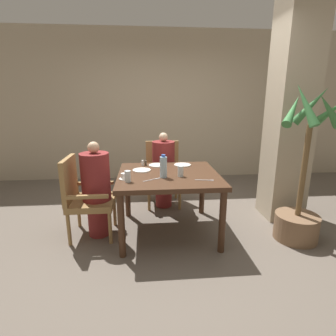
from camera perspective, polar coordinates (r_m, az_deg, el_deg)
The scene contains 20 objects.
ground_plane at distance 3.26m, azimuth 0.09°, elevation -13.54°, with size 16.00×16.00×0.00m, color #60564C.
wall_back at distance 5.19m, azimuth -2.24°, elevation 13.16°, with size 8.00×0.06×2.80m.
pillar_stone at distance 3.68m, azimuth 25.03°, elevation 10.34°, with size 0.47×0.47×2.70m.
dining_table at distance 3.01m, azimuth 0.09°, elevation -2.82°, with size 1.14×1.09×0.73m.
chair_left_side at distance 3.13m, azimuth -17.83°, elevation -5.58°, with size 0.50×0.50×0.93m.
diner_in_left_chair at distance 3.08m, azimuth -15.31°, elevation -4.38°, with size 0.32×0.32×1.10m.
chair_far_side at distance 3.95m, azimuth -1.12°, elevation -0.63°, with size 0.50×0.50×0.93m.
diner_in_far_chair at distance 3.79m, azimuth -0.97°, elevation -0.30°, with size 0.32×0.32×1.09m.
potted_palm at distance 3.25m, azimuth 26.84°, elevation -5.79°, with size 0.60×0.61×1.72m.
plate_main_left at distance 3.12m, azimuth -5.75°, elevation -0.47°, with size 0.21×0.21×0.01m.
plate_main_right at distance 3.36m, azimuth 3.17°, elevation 0.69°, with size 0.21×0.21×0.01m.
plate_dessert_center at distance 3.34m, azimuth -2.36°, elevation 0.62°, with size 0.21×0.21×0.01m.
teacup_with_saucer at distance 2.81m, azimuth -9.46°, elevation -1.85°, with size 0.12×0.12×0.06m.
water_bottle at distance 2.81m, azimuth -1.00°, elevation 0.26°, with size 0.08×0.08×0.25m.
glass_tall_near at distance 2.71m, azimuth -8.76°, elevation -1.80°, with size 0.06×0.06×0.12m.
glass_tall_mid at distance 2.87m, azimuth 2.76°, elevation -0.69°, with size 0.06×0.06×0.12m.
salt_shaker at distance 3.34m, azimuth -5.56°, elevation 1.09°, with size 0.03×0.03×0.07m.
pepper_shaker at distance 3.34m, azimuth -4.89°, elevation 1.08°, with size 0.03×0.03×0.07m.
fork_beside_plate at distance 2.77m, azimuth 8.34°, elevation -2.63°, with size 0.19×0.06×0.00m.
knife_beside_plate at distance 2.76m, azimuth -3.33°, elevation -2.51°, with size 0.18×0.12×0.00m.
Camera 1 is at (-0.26, -2.86, 1.55)m, focal length 28.00 mm.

